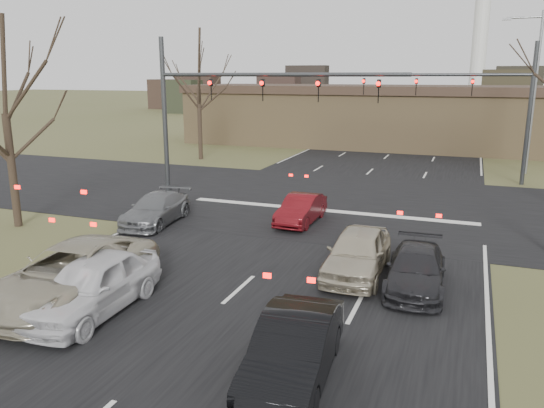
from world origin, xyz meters
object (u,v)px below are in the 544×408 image
at_px(building, 424,117).
at_px(car_silver_suv, 73,274).
at_px(car_white_sedan, 93,285).
at_px(streetlight_right_far, 532,85).
at_px(car_charcoal_sedan, 416,269).
at_px(mast_arm_near, 223,99).
at_px(car_silver_ahead, 358,252).
at_px(car_red_ahead, 301,209).
at_px(car_black_hatch, 294,349).
at_px(mast_arm_far, 477,96).
at_px(car_grey_ahead, 156,209).

relative_size(building, car_silver_suv, 7.41).
bearing_deg(car_white_sedan, streetlight_right_far, 63.48).
xyz_separation_m(building, car_charcoal_sedan, (2.85, -33.00, -2.07)).
xyz_separation_m(mast_arm_near, car_silver_ahead, (8.23, -7.53, -4.33)).
xyz_separation_m(mast_arm_near, car_silver_suv, (1.23, -12.32, -4.28)).
relative_size(mast_arm_near, car_red_ahead, 3.30).
xyz_separation_m(mast_arm_near, car_white_sedan, (2.23, -12.73, -4.30)).
height_order(car_white_sedan, car_charcoal_sedan, car_white_sedan).
distance_m(car_black_hatch, car_charcoal_sedan, 6.20).
bearing_deg(streetlight_right_far, car_silver_ahead, -106.36).
xyz_separation_m(mast_arm_far, car_black_hatch, (-3.18, -23.92, -4.33)).
xyz_separation_m(mast_arm_far, streetlight_right_far, (3.14, 4.00, 0.57)).
distance_m(building, car_charcoal_sedan, 33.19).
bearing_deg(building, car_black_hatch, -88.53).
bearing_deg(car_white_sedan, mast_arm_far, 66.22).
relative_size(car_silver_suv, car_silver_ahead, 1.32).
bearing_deg(streetlight_right_far, mast_arm_far, -128.11).
xyz_separation_m(building, car_silver_ahead, (1.00, -32.53, -1.93)).
height_order(building, car_black_hatch, building).
bearing_deg(car_silver_suv, car_black_hatch, -16.53).
relative_size(building, streetlight_right_far, 4.24).
height_order(streetlight_right_far, car_black_hatch, streetlight_right_far).
distance_m(mast_arm_near, streetlight_right_far, 20.20).
bearing_deg(mast_arm_near, car_grey_ahead, -102.80).
bearing_deg(building, car_charcoal_sedan, -85.07).
relative_size(mast_arm_far, car_charcoal_sedan, 2.73).
relative_size(car_charcoal_sedan, car_grey_ahead, 0.94).
bearing_deg(car_silver_ahead, car_charcoal_sedan, -15.22).
relative_size(building, mast_arm_near, 3.50).
bearing_deg(mast_arm_near, car_white_sedan, -80.06).
relative_size(mast_arm_far, car_grey_ahead, 2.58).
distance_m(car_grey_ahead, car_red_ahead, 6.19).
xyz_separation_m(mast_arm_near, car_red_ahead, (4.73, -2.37, -4.47)).
bearing_deg(streetlight_right_far, mast_arm_near, -136.11).
bearing_deg(car_silver_suv, building, 77.19).
bearing_deg(mast_arm_far, building, 105.58).
height_order(car_grey_ahead, car_silver_ahead, car_silver_ahead).
distance_m(mast_arm_far, car_white_sedan, 24.88).
bearing_deg(car_red_ahead, car_black_hatch, -72.30).
xyz_separation_m(car_charcoal_sedan, car_red_ahead, (-5.35, 5.63, 0.01)).
height_order(mast_arm_far, car_grey_ahead, mast_arm_far).
height_order(car_silver_suv, car_black_hatch, car_silver_suv).
distance_m(mast_arm_far, car_silver_ahead, 18.32).
bearing_deg(car_black_hatch, car_charcoal_sedan, 67.79).
relative_size(car_black_hatch, car_silver_ahead, 0.97).
distance_m(car_silver_suv, car_charcoal_sedan, 9.84).
height_order(mast_arm_far, car_black_hatch, mast_arm_far).
bearing_deg(car_grey_ahead, streetlight_right_far, 44.09).
bearing_deg(car_white_sedan, car_grey_ahead, 110.17).
distance_m(streetlight_right_far, car_red_ahead, 19.73).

